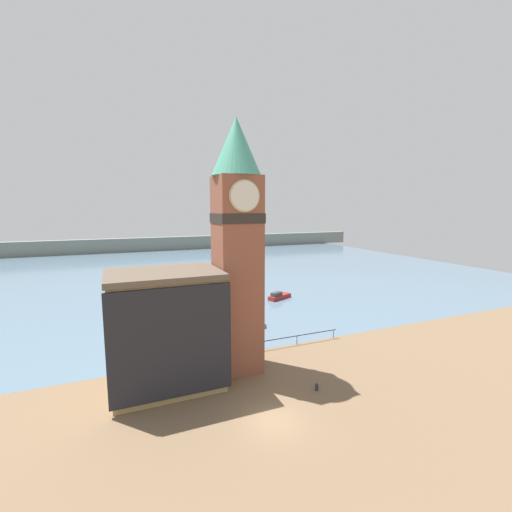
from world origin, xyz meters
TOP-DOWN VIEW (x-y plane):
  - ground_plane at (0.00, 0.00)m, footprint 160.00×160.00m
  - water at (0.00, 72.39)m, footprint 160.00×120.00m
  - far_shoreline at (0.00, 112.39)m, footprint 180.00×3.00m
  - pier_railing at (8.88, 12.14)m, footprint 10.85×0.08m
  - clock_tower at (0.45, 9.16)m, footprint 4.62×4.62m
  - pier_building at (-6.53, 8.54)m, footprint 9.78×7.17m
  - boat_near at (5.68, 20.25)m, footprint 4.60×3.32m
  - boat_far at (16.09, 31.22)m, footprint 4.92×3.18m
  - mooring_bollard_near at (5.40, 2.51)m, footprint 0.31×0.31m

SIDE VIEW (x-z plane):
  - water at x=0.00m, z-range 0.00..0.00m
  - ground_plane at x=0.00m, z-range 0.00..0.00m
  - mooring_bollard_near at x=5.40m, z-range 0.03..0.69m
  - boat_far at x=16.09m, z-range -0.17..1.17m
  - boat_near at x=5.68m, z-range -0.27..1.75m
  - pier_railing at x=8.88m, z-range 0.41..1.50m
  - far_shoreline at x=0.00m, z-range 0.00..5.00m
  - pier_building at x=-6.53m, z-range 0.02..10.48m
  - clock_tower at x=0.45m, z-range 0.74..24.88m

